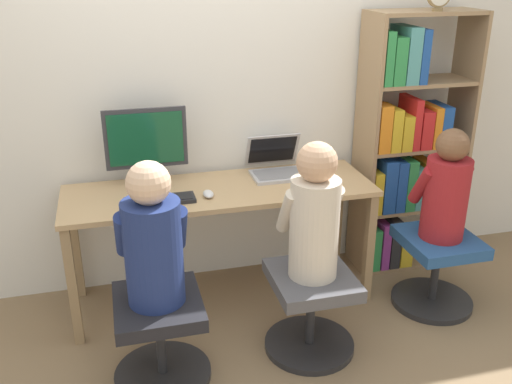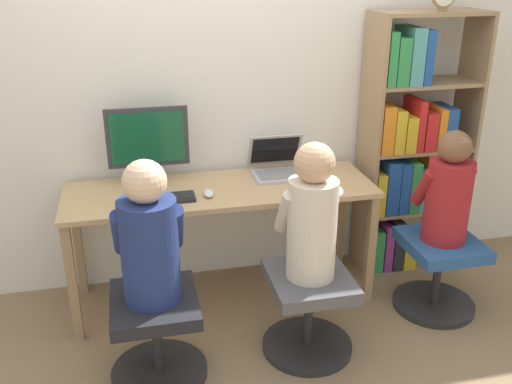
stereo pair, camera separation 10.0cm
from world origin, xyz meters
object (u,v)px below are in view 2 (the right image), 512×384
office_chair_right (309,307)px  office_chair_side (438,269)px  desktop_monitor (148,144)px  laptop (279,167)px  keyboard (160,199)px  bookshelf (408,156)px  office_chair_left (157,332)px  person_at_laptop (312,216)px  person_at_monitor (149,239)px  person_near_shelf (448,192)px

office_chair_right → office_chair_side: (0.89, 0.22, 0.00)m
desktop_monitor → laptop: size_ratio=1.39×
keyboard → office_chair_side: 1.71m
keyboard → bookshelf: (1.62, 0.24, 0.05)m
bookshelf → office_chair_left: bearing=-155.3°
office_chair_left → person_at_laptop: bearing=3.0°
office_chair_right → person_at_monitor: size_ratio=0.69×
desktop_monitor → person_at_monitor: desktop_monitor is taller
laptop → person_near_shelf: person_near_shelf is taller
office_chair_right → office_chair_left: bearing=-177.3°
person_at_laptop → office_chair_side: 1.06m
laptop → person_near_shelf: 1.02m
bookshelf → person_near_shelf: 0.53m
office_chair_left → person_at_monitor: (0.00, 0.00, 0.52)m
person_at_monitor → person_at_laptop: size_ratio=0.98×
office_chair_right → person_at_laptop: size_ratio=0.68×
laptop → person_near_shelf: bearing=-32.7°
person_at_laptop → bookshelf: bookshelf is taller
office_chair_right → office_chair_side: bearing=13.7°
office_chair_side → person_at_monitor: bearing=-171.6°
desktop_monitor → person_at_laptop: size_ratio=0.65×
desktop_monitor → keyboard: desktop_monitor is taller
office_chair_right → bookshelf: bearing=39.8°
desktop_monitor → office_chair_left: size_ratio=0.96×
person_at_monitor → person_at_laptop: (0.81, 0.04, 0.02)m
desktop_monitor → person_near_shelf: bearing=-18.7°
desktop_monitor → person_at_monitor: 0.84m
person_at_laptop → bookshelf: bearing=39.6°
person_at_laptop → laptop: bearing=87.5°
bookshelf → person_at_laptop: bearing=-140.4°
person_at_laptop → office_chair_left: bearing=-177.0°
desktop_monitor → keyboard: size_ratio=1.22×
office_chair_right → person_at_monitor: (-0.81, -0.03, 0.52)m
person_at_laptop → person_near_shelf: 0.91m
office_chair_left → office_chair_right: size_ratio=1.00×
office_chair_side → person_near_shelf: person_near_shelf is taller
desktop_monitor → person_at_laptop: 1.10m
laptop → office_chair_side: size_ratio=0.69×
office_chair_left → person_near_shelf: person_near_shelf is taller
office_chair_left → person_at_monitor: size_ratio=0.69×
laptop → keyboard: (-0.76, -0.26, -0.04)m
person_near_shelf → office_chair_side: bearing=-90.0°
person_at_monitor → person_at_laptop: bearing=2.7°
office_chair_side → person_at_laptop: bearing=-166.6°
office_chair_right → keyboard: bearing=145.1°
person_at_laptop → person_near_shelf: size_ratio=1.09×
laptop → person_at_laptop: bearing=-92.5°
laptop → person_at_monitor: person_at_monitor is taller
person_at_monitor → office_chair_side: size_ratio=1.44×
person_at_monitor → bookshelf: (1.71, 0.78, 0.02)m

